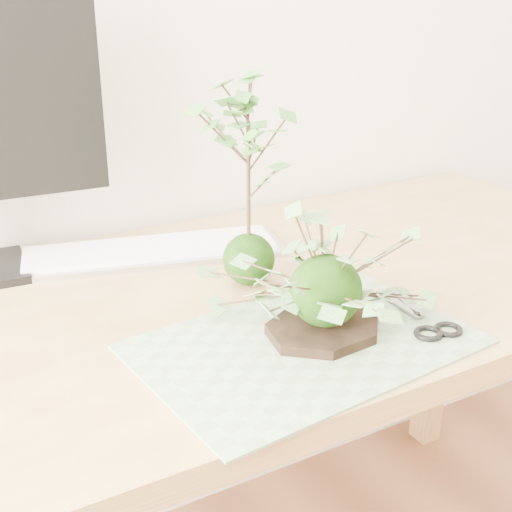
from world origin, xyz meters
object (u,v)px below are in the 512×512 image
Objects in this scene: desk at (237,341)px; maple_kokedama at (248,134)px; ivy_kokedama at (327,259)px; keyboard at (151,251)px.

maple_kokedama reaches higher than desk.
ivy_kokedama is at bearing -76.47° from desk.
maple_kokedama is at bearing 33.09° from desk.
maple_kokedama is 0.72× the size of keyboard.
desk is 0.24m from keyboard.
maple_kokedama reaches higher than keyboard.
ivy_kokedama is at bearing -88.02° from maple_kokedama.
ivy_kokedama is at bearing -60.63° from keyboard.
maple_kokedama is at bearing -48.06° from keyboard.
keyboard is at bearing 104.87° from ivy_kokedama.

